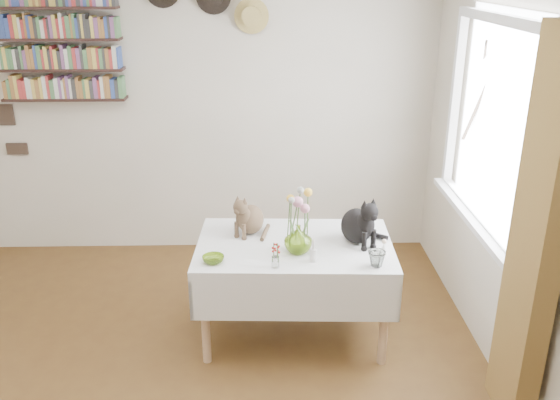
{
  "coord_description": "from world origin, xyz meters",
  "views": [
    {
      "loc": [
        0.56,
        -2.76,
        2.41
      ],
      "look_at": [
        0.64,
        0.71,
        1.05
      ],
      "focal_mm": 38.0,
      "sensor_mm": 36.0,
      "label": 1
    }
  ],
  "objects_px": {
    "tabby_cat": "(250,212)",
    "black_cat": "(357,217)",
    "bookshelf_unit": "(59,44)",
    "dining_table": "(294,266)",
    "flower_vase": "(298,239)"
  },
  "relations": [
    {
      "from": "tabby_cat",
      "to": "black_cat",
      "type": "height_order",
      "value": "black_cat"
    },
    {
      "from": "bookshelf_unit",
      "to": "tabby_cat",
      "type": "bearing_deg",
      "value": -36.79
    },
    {
      "from": "dining_table",
      "to": "bookshelf_unit",
      "type": "bearing_deg",
      "value": 143.71
    },
    {
      "from": "dining_table",
      "to": "tabby_cat",
      "type": "xyz_separation_m",
      "value": [
        -0.3,
        0.2,
        0.32
      ]
    },
    {
      "from": "dining_table",
      "to": "black_cat",
      "type": "relative_size",
      "value": 3.84
    },
    {
      "from": "tabby_cat",
      "to": "black_cat",
      "type": "xyz_separation_m",
      "value": [
        0.71,
        -0.16,
        0.02
      ]
    },
    {
      "from": "black_cat",
      "to": "flower_vase",
      "type": "distance_m",
      "value": 0.44
    },
    {
      "from": "tabby_cat",
      "to": "black_cat",
      "type": "distance_m",
      "value": 0.73
    },
    {
      "from": "dining_table",
      "to": "flower_vase",
      "type": "relative_size",
      "value": 7.06
    },
    {
      "from": "black_cat",
      "to": "bookshelf_unit",
      "type": "relative_size",
      "value": 0.35
    },
    {
      "from": "black_cat",
      "to": "bookshelf_unit",
      "type": "bearing_deg",
      "value": 122.02
    },
    {
      "from": "tabby_cat",
      "to": "flower_vase",
      "type": "bearing_deg",
      "value": -10.65
    },
    {
      "from": "black_cat",
      "to": "bookshelf_unit",
      "type": "distance_m",
      "value": 2.79
    },
    {
      "from": "dining_table",
      "to": "bookshelf_unit",
      "type": "height_order",
      "value": "bookshelf_unit"
    },
    {
      "from": "flower_vase",
      "to": "bookshelf_unit",
      "type": "distance_m",
      "value": 2.6
    }
  ]
}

